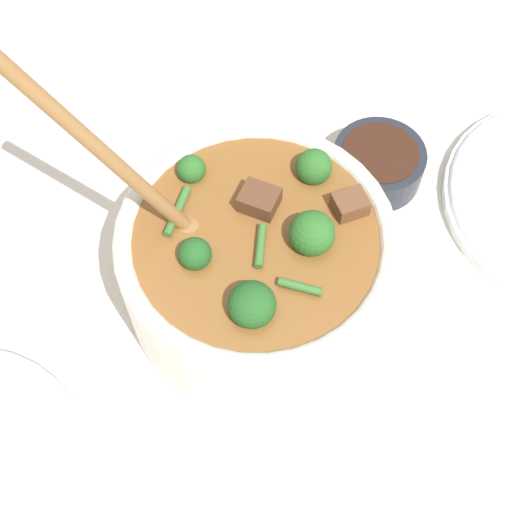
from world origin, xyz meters
name	(u,v)px	position (x,y,z in m)	size (l,w,h in m)	color
ground_plane	(256,294)	(0.00, 0.00, 0.00)	(4.00, 4.00, 0.00)	silver
stew_bowl	(256,260)	(0.00, 0.00, 0.06)	(0.29, 0.23, 0.28)	white
condiment_bowl	(378,163)	(-0.07, -0.17, 0.02)	(0.09, 0.09, 0.04)	#232833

